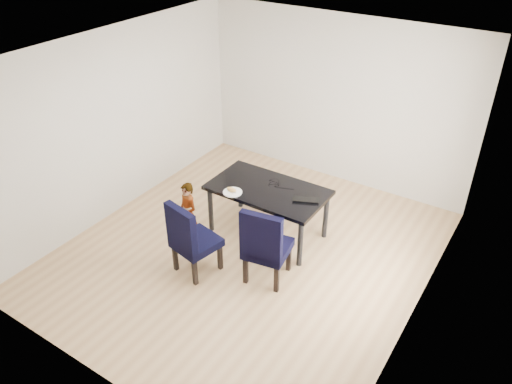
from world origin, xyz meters
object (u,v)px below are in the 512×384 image
Objects in this scene: dining_table at (268,211)px; plate at (233,192)px; laptop at (306,198)px; chair_right at (268,242)px; chair_left at (196,237)px; child at (188,213)px.

plate is (-0.34, -0.35, 0.38)m from dining_table.
laptop is at bearing 5.75° from dining_table.
chair_right is 0.96m from plate.
laptop reaches higher than dining_table.
child is (-0.48, 0.42, -0.06)m from chair_left.
laptop is at bearing 75.50° from chair_right.
child is 1.61m from laptop.
chair_right is at bearing 36.12° from chair_left.
chair_right is (0.83, 0.37, 0.02)m from chair_left.
laptop is at bearing 65.32° from chair_left.
chair_right is 4.19× the size of plate.
dining_table is 0.68m from laptop.
plate is at bearing 56.90° from child.
chair_left is 0.96× the size of chair_right.
chair_right is 1.18× the size of child.
plate is (0.00, 0.80, 0.24)m from chair_left.
chair_right reaches higher than laptop.
chair_left is 0.64m from child.
laptop is (0.90, 0.41, 0.01)m from plate.
plate is 0.75× the size of laptop.
chair_right is 3.16× the size of laptop.
dining_table is at bearing 112.10° from chair_right.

